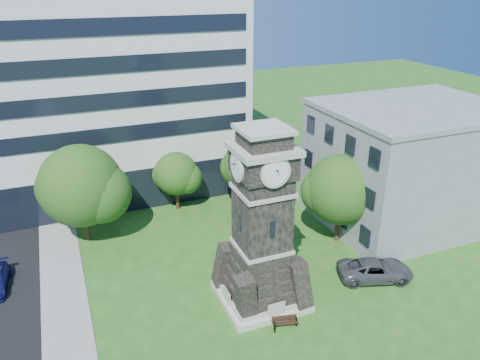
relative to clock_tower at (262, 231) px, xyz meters
name	(u,v)px	position (x,y,z in m)	size (l,w,h in m)	color
ground	(230,328)	(-3.00, -2.00, -5.28)	(160.00, 160.00, 0.00)	#265719
sidewalk	(66,316)	(-12.50, 3.00, -5.25)	(3.00, 70.00, 0.06)	gray
clock_tower	(262,231)	(0.00, 0.00, 0.00)	(5.40, 5.40, 12.22)	beige
office_tall	(100,46)	(-6.20, 23.84, 8.94)	(26.20, 15.11, 28.60)	silver
office_low	(409,164)	(16.97, 6.00, -0.07)	(15.20, 12.20, 10.40)	#929497
car_east_lot	(375,270)	(8.68, -1.04, -4.53)	(2.48, 5.38, 1.50)	#4F4F54
park_bench	(285,322)	(0.23, -3.22, -4.84)	(1.60, 0.43, 0.83)	black
tree_nw	(82,188)	(-10.04, 12.48, -0.50)	(7.34, 6.68, 8.32)	#332114
tree_nc	(177,175)	(-1.61, 15.29, -1.83)	(4.43, 4.02, 5.61)	#332114
tree_ne	(251,167)	(4.54, 12.34, -0.88)	(5.36, 4.87, 7.02)	#332114
tree_east	(342,191)	(9.20, 4.68, -0.82)	(6.29, 5.72, 7.50)	#332114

